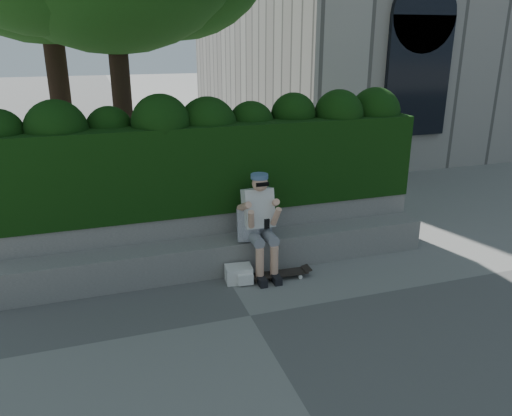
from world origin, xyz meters
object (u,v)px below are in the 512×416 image
object	(u,v)px
backpack_plaid	(248,225)
backpack_ground	(239,274)
skateboard	(279,274)
person	(260,220)

from	to	relation	value
backpack_plaid	backpack_ground	distance (m)	0.67
skateboard	backpack_plaid	size ratio (longest dim) A/B	1.81
skateboard	backpack_ground	world-z (taller)	backpack_ground
skateboard	backpack_plaid	xyz separation A→B (m)	(-0.31, 0.37, 0.60)
person	skateboard	size ratio (longest dim) A/B	1.76
backpack_plaid	person	bearing A→B (deg)	-19.53
backpack_plaid	backpack_ground	bearing A→B (deg)	-116.16
skateboard	person	bearing A→B (deg)	123.66
backpack_plaid	backpack_ground	world-z (taller)	backpack_plaid
backpack_plaid	backpack_ground	xyz separation A→B (m)	(-0.22, -0.29, -0.56)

